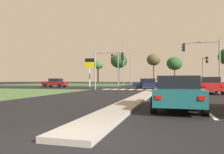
# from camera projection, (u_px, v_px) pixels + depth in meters

# --- Properties ---
(ground_plane) EXTENTS (200.00, 200.00, 0.00)m
(ground_plane) POSITION_uv_depth(u_px,v_px,m) (156.00, 88.00, 33.22)
(ground_plane) COLOR black
(grass_verge_far_left) EXTENTS (35.00, 35.00, 0.01)m
(grass_verge_far_left) POSITION_uv_depth(u_px,v_px,m) (73.00, 84.00, 63.49)
(grass_verge_far_left) COLOR #385B2D
(grass_verge_far_left) RESTS_ON ground
(median_island_near) EXTENTS (1.20, 22.00, 0.14)m
(median_island_near) POSITION_uv_depth(u_px,v_px,m) (139.00, 98.00, 14.87)
(median_island_near) COLOR gray
(median_island_near) RESTS_ON ground
(median_island_far) EXTENTS (1.20, 36.00, 0.14)m
(median_island_far) POSITION_uv_depth(u_px,v_px,m) (162.00, 84.00, 57.36)
(median_island_far) COLOR #ADA89E
(median_island_far) RESTS_ON ground
(lane_dash_near) EXTENTS (0.14, 2.00, 0.01)m
(lane_dash_near) POSITION_uv_depth(u_px,v_px,m) (211.00, 115.00, 7.88)
(lane_dash_near) COLOR silver
(lane_dash_near) RESTS_ON ground
(lane_dash_second) EXTENTS (0.14, 2.00, 0.01)m
(lane_dash_second) POSITION_uv_depth(u_px,v_px,m) (194.00, 100.00, 13.67)
(lane_dash_second) COLOR silver
(lane_dash_second) RESTS_ON ground
(lane_dash_third) EXTENTS (0.14, 2.00, 0.01)m
(lane_dash_third) POSITION_uv_depth(u_px,v_px,m) (187.00, 94.00, 19.47)
(lane_dash_third) COLOR silver
(lane_dash_third) RESTS_ON ground
(lane_dash_fourth) EXTENTS (0.14, 2.00, 0.01)m
(lane_dash_fourth) POSITION_uv_depth(u_px,v_px,m) (183.00, 91.00, 25.26)
(lane_dash_fourth) COLOR silver
(lane_dash_fourth) RESTS_ON ground
(stop_bar_near) EXTENTS (6.40, 0.50, 0.01)m
(stop_bar_near) POSITION_uv_depth(u_px,v_px,m) (185.00, 91.00, 25.47)
(stop_bar_near) COLOR silver
(stop_bar_near) RESTS_ON ground
(crosswalk_bar_near) EXTENTS (0.70, 2.80, 0.01)m
(crosswalk_bar_near) POSITION_uv_depth(u_px,v_px,m) (107.00, 89.00, 29.86)
(crosswalk_bar_near) COLOR silver
(crosswalk_bar_near) RESTS_ON ground
(crosswalk_bar_second) EXTENTS (0.70, 2.80, 0.01)m
(crosswalk_bar_second) POSITION_uv_depth(u_px,v_px,m) (115.00, 89.00, 29.56)
(crosswalk_bar_second) COLOR silver
(crosswalk_bar_second) RESTS_ON ground
(crosswalk_bar_third) EXTENTS (0.70, 2.80, 0.01)m
(crosswalk_bar_third) POSITION_uv_depth(u_px,v_px,m) (123.00, 89.00, 29.26)
(crosswalk_bar_third) COLOR silver
(crosswalk_bar_third) RESTS_ON ground
(crosswalk_bar_fourth) EXTENTS (0.70, 2.80, 0.01)m
(crosswalk_bar_fourth) POSITION_uv_depth(u_px,v_px,m) (131.00, 89.00, 28.96)
(crosswalk_bar_fourth) COLOR silver
(crosswalk_bar_fourth) RESTS_ON ground
(crosswalk_bar_fifth) EXTENTS (0.70, 2.80, 0.01)m
(crosswalk_bar_fifth) POSITION_uv_depth(u_px,v_px,m) (140.00, 90.00, 28.66)
(crosswalk_bar_fifth) COLOR silver
(crosswalk_bar_fifth) RESTS_ON ground
(crosswalk_bar_sixth) EXTENTS (0.70, 2.80, 0.01)m
(crosswalk_bar_sixth) POSITION_uv_depth(u_px,v_px,m) (149.00, 90.00, 28.36)
(crosswalk_bar_sixth) COLOR silver
(crosswalk_bar_sixth) RESTS_ON ground
(crosswalk_bar_seventh) EXTENTS (0.70, 2.80, 0.01)m
(crosswalk_bar_seventh) POSITION_uv_depth(u_px,v_px,m) (158.00, 90.00, 28.07)
(crosswalk_bar_seventh) COLOR silver
(crosswalk_bar_seventh) RESTS_ON ground
(crosswalk_bar_eighth) EXTENTS (0.70, 2.80, 0.01)m
(crosswalk_bar_eighth) POSITION_uv_depth(u_px,v_px,m) (167.00, 90.00, 27.77)
(crosswalk_bar_eighth) COLOR silver
(crosswalk_bar_eighth) RESTS_ON ground
(car_navy_near) EXTENTS (4.57, 2.08, 1.50)m
(car_navy_near) POSITION_uv_depth(u_px,v_px,m) (149.00, 83.00, 31.62)
(car_navy_near) COLOR #161E47
(car_navy_near) RESTS_ON ground
(car_maroon_second) EXTENTS (4.32, 2.03, 1.53)m
(car_maroon_second) POSITION_uv_depth(u_px,v_px,m) (55.00, 83.00, 37.64)
(car_maroon_second) COLOR maroon
(car_maroon_second) RESTS_ON ground
(car_black_third) EXTENTS (2.09, 4.22, 1.48)m
(car_black_third) POSITION_uv_depth(u_px,v_px,m) (172.00, 85.00, 22.45)
(car_black_third) COLOR black
(car_black_third) RESTS_ON ground
(car_silver_fourth) EXTENTS (2.03, 4.60, 1.61)m
(car_silver_fourth) POSITION_uv_depth(u_px,v_px,m) (153.00, 82.00, 57.03)
(car_silver_fourth) COLOR #B7B7BC
(car_silver_fourth) RESTS_ON ground
(car_white_fifth) EXTENTS (2.09, 4.50, 1.49)m
(car_white_fifth) POSITION_uv_depth(u_px,v_px,m) (150.00, 82.00, 49.02)
(car_white_fifth) COLOR silver
(car_white_fifth) RESTS_ON ground
(car_teal_sixth) EXTENTS (2.06, 4.64, 1.47)m
(car_teal_sixth) POSITION_uv_depth(u_px,v_px,m) (177.00, 92.00, 9.48)
(car_teal_sixth) COLOR #19565B
(car_teal_sixth) RESTS_ON ground
(car_red_eighth) EXTENTS (1.99, 4.36, 1.57)m
(car_red_eighth) POSITION_uv_depth(u_px,v_px,m) (209.00, 85.00, 20.34)
(car_red_eighth) COLOR #A31919
(car_red_eighth) RESTS_ON ground
(traffic_signal_near_left) EXTENTS (4.06, 0.32, 5.12)m
(traffic_signal_near_left) POSITION_uv_depth(u_px,v_px,m) (106.00, 63.00, 28.47)
(traffic_signal_near_left) COLOR gray
(traffic_signal_near_left) RESTS_ON ground
(traffic_signal_far_left) EXTENTS (0.32, 4.81, 6.05)m
(traffic_signal_far_left) POSITION_uv_depth(u_px,v_px,m) (116.00, 64.00, 40.00)
(traffic_signal_far_left) COLOR gray
(traffic_signal_far_left) RESTS_ON ground
(traffic_signal_near_right) EXTENTS (4.28, 0.32, 5.98)m
(traffic_signal_near_right) POSITION_uv_depth(u_px,v_px,m) (206.00, 56.00, 25.31)
(traffic_signal_near_right) COLOR gray
(traffic_signal_near_right) RESTS_ON ground
(traffic_signal_far_right) EXTENTS (0.32, 4.72, 5.17)m
(traffic_signal_far_right) POSITION_uv_depth(u_px,v_px,m) (204.00, 66.00, 35.95)
(traffic_signal_far_right) COLOR gray
(traffic_signal_far_right) RESTS_ON ground
(street_lamp_third) EXTENTS (1.33, 2.00, 10.42)m
(street_lamp_third) POSITION_uv_depth(u_px,v_px,m) (124.00, 61.00, 52.09)
(street_lamp_third) COLOR gray
(street_lamp_third) RESTS_ON ground
(street_lamp_fourth) EXTENTS (2.26, 0.64, 9.32)m
(street_lamp_fourth) POSITION_uv_depth(u_px,v_px,m) (132.00, 66.00, 61.94)
(street_lamp_fourth) COLOR gray
(street_lamp_fourth) RESTS_ON ground
(pedestrian_at_median) EXTENTS (0.34, 0.34, 1.71)m
(pedestrian_at_median) POSITION_uv_depth(u_px,v_px,m) (159.00, 80.00, 44.13)
(pedestrian_at_median) COLOR #4C4C4C
(pedestrian_at_median) RESTS_ON median_island_far
(fuel_price_totem) EXTENTS (1.80, 0.24, 5.40)m
(fuel_price_totem) POSITION_uv_depth(u_px,v_px,m) (90.00, 66.00, 41.30)
(fuel_price_totem) COLOR silver
(fuel_price_totem) RESTS_ON ground
(treeline_near) EXTENTS (3.32, 3.32, 7.65)m
(treeline_near) POSITION_uv_depth(u_px,v_px,m) (98.00, 65.00, 70.99)
(treeline_near) COLOR #423323
(treeline_near) RESTS_ON ground
(treeline_second) EXTENTS (5.09, 5.09, 9.28)m
(treeline_second) POSITION_uv_depth(u_px,v_px,m) (119.00, 61.00, 66.66)
(treeline_second) COLOR #423323
(treeline_second) RESTS_ON ground
(treeline_third) EXTENTS (4.09, 4.09, 9.06)m
(treeline_third) POSITION_uv_depth(u_px,v_px,m) (154.00, 60.00, 64.30)
(treeline_third) COLOR #423323
(treeline_third) RESTS_ON ground
(treeline_fourth) EXTENTS (4.52, 4.52, 8.00)m
(treeline_fourth) POSITION_uv_depth(u_px,v_px,m) (175.00, 64.00, 62.90)
(treeline_fourth) COLOR #423323
(treeline_fourth) RESTS_ON ground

